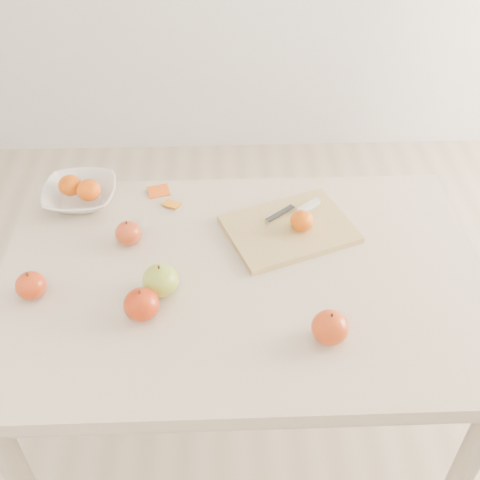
{
  "coord_description": "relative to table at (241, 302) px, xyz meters",
  "views": [
    {
      "loc": [
        -0.04,
        -1.05,
        1.8
      ],
      "look_at": [
        0.0,
        0.05,
        0.82
      ],
      "focal_mm": 45.0,
      "sensor_mm": 36.0,
      "label": 1
    }
  ],
  "objects": [
    {
      "name": "ground",
      "position": [
        0.0,
        0.0,
        -0.65
      ],
      "size": [
        3.5,
        3.5,
        0.0
      ],
      "primitive_type": "plane",
      "color": "#C6B293",
      "rests_on": "ground"
    },
    {
      "name": "table",
      "position": [
        0.0,
        0.0,
        0.0
      ],
      "size": [
        1.2,
        0.8,
        0.75
      ],
      "color": "beige",
      "rests_on": "ground"
    },
    {
      "name": "cutting_board",
      "position": [
        0.13,
        0.16,
        0.11
      ],
      "size": [
        0.38,
        0.33,
        0.02
      ],
      "primitive_type": "cube",
      "rotation": [
        0.0,
        0.0,
        0.36
      ],
      "color": "tan",
      "rests_on": "table"
    },
    {
      "name": "board_tangerine",
      "position": [
        0.16,
        0.15,
        0.14
      ],
      "size": [
        0.06,
        0.06,
        0.05
      ],
      "primitive_type": "ellipsoid",
      "color": "#C84C07",
      "rests_on": "cutting_board"
    },
    {
      "name": "fruit_bowl",
      "position": [
        -0.44,
        0.31,
        0.12
      ],
      "size": [
        0.2,
        0.2,
        0.05
      ],
      "primitive_type": "imported",
      "color": "white",
      "rests_on": "table"
    },
    {
      "name": "bowl_tangerine_near",
      "position": [
        -0.46,
        0.32,
        0.15
      ],
      "size": [
        0.07,
        0.07,
        0.06
      ],
      "primitive_type": "ellipsoid",
      "color": "#D05807",
      "rests_on": "fruit_bowl"
    },
    {
      "name": "bowl_tangerine_far",
      "position": [
        -0.41,
        0.29,
        0.15
      ],
      "size": [
        0.07,
        0.07,
        0.06
      ],
      "primitive_type": "ellipsoid",
      "color": "#E74D08",
      "rests_on": "fruit_bowl"
    },
    {
      "name": "orange_peel_a",
      "position": [
        -0.22,
        0.34,
        0.1
      ],
      "size": [
        0.07,
        0.06,
        0.01
      ],
      "primitive_type": "cube",
      "rotation": [
        0.21,
        0.0,
        0.27
      ],
      "color": "#EE5810",
      "rests_on": "table"
    },
    {
      "name": "orange_peel_b",
      "position": [
        -0.18,
        0.28,
        0.1
      ],
      "size": [
        0.06,
        0.05,
        0.01
      ],
      "primitive_type": "cube",
      "rotation": [
        -0.14,
        0.0,
        -0.49
      ],
      "color": "orange",
      "rests_on": "table"
    },
    {
      "name": "paring_knife",
      "position": [
        0.18,
        0.23,
        0.12
      ],
      "size": [
        0.16,
        0.09,
        0.01
      ],
      "color": "silver",
      "rests_on": "cutting_board"
    },
    {
      "name": "apple_green",
      "position": [
        -0.19,
        -0.05,
        0.14
      ],
      "size": [
        0.09,
        0.09,
        0.08
      ],
      "primitive_type": "ellipsoid",
      "color": "olive",
      "rests_on": "table"
    },
    {
      "name": "apple_red_c",
      "position": [
        -0.23,
        -0.12,
        0.14
      ],
      "size": [
        0.08,
        0.08,
        0.07
      ],
      "primitive_type": "ellipsoid",
      "color": "maroon",
      "rests_on": "table"
    },
    {
      "name": "apple_red_e",
      "position": [
        0.19,
        -0.21,
        0.14
      ],
      "size": [
        0.08,
        0.08,
        0.07
      ],
      "primitive_type": "ellipsoid",
      "color": "#94030B",
      "rests_on": "table"
    },
    {
      "name": "apple_red_a",
      "position": [
        -0.29,
        0.13,
        0.13
      ],
      "size": [
        0.07,
        0.07,
        0.06
      ],
      "primitive_type": "ellipsoid",
      "color": "#990A0C",
      "rests_on": "table"
    },
    {
      "name": "apple_red_d",
      "position": [
        -0.5,
        -0.05,
        0.13
      ],
      "size": [
        0.07,
        0.07,
        0.06
      ],
      "primitive_type": "ellipsoid",
      "color": "#970E03",
      "rests_on": "table"
    }
  ]
}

